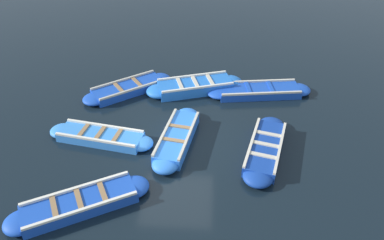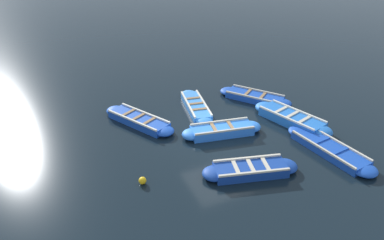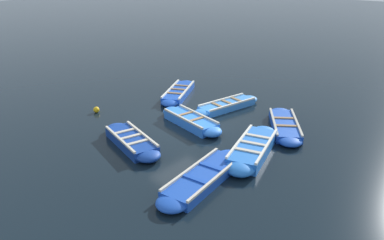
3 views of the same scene
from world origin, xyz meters
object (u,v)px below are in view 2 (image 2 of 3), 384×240
boat_drifting (196,106)px  buoy_orange_near (142,181)px  boat_inner_gap (330,149)px  boat_end_of_row (255,97)px  boat_broadside (292,119)px  boat_stern_in (222,130)px  boat_near_quay (250,170)px  boat_outer_right (139,120)px

boat_drifting → buoy_orange_near: bearing=136.8°
boat_inner_gap → boat_end_of_row: (5.04, 0.12, 0.00)m
boat_end_of_row → boat_broadside: bearing=-175.0°
boat_inner_gap → buoy_orange_near: size_ratio=15.57×
boat_stern_in → boat_end_of_row: boat_stern_in is taller
boat_broadside → boat_near_quay: boat_broadside is taller
boat_inner_gap → boat_end_of_row: bearing=1.3°
boat_drifting → buoy_orange_near: size_ratio=13.78×
boat_stern_in → boat_end_of_row: (2.17, -3.00, -0.03)m
boat_inner_gap → boat_end_of_row: 5.04m
boat_broadside → boat_outer_right: bearing=66.2°
boat_stern_in → boat_end_of_row: 3.70m
boat_stern_in → boat_near_quay: bearing=172.6°
boat_inner_gap → buoy_orange_near: bearing=80.9°
boat_stern_in → boat_inner_gap: boat_stern_in is taller
boat_stern_in → boat_broadside: size_ratio=0.88×
boat_inner_gap → boat_broadside: bearing=-2.5°
boat_drifting → buoy_orange_near: (-4.20, 3.94, -0.02)m
boat_broadside → boat_end_of_row: boat_broadside is taller
boat_outer_right → buoy_orange_near: bearing=164.4°
boat_inner_gap → boat_drifting: bearing=30.6°
boat_end_of_row → buoy_orange_near: boat_end_of_row is taller
boat_drifting → boat_stern_in: 2.47m
boat_near_quay → boat_drifting: bearing=-3.5°
boat_inner_gap → boat_outer_right: 7.88m
boat_drifting → buoy_orange_near: 5.76m
boat_stern_in → boat_broadside: boat_broadside is taller
boat_drifting → boat_outer_right: (-0.19, 2.82, 0.02)m
boat_broadside → boat_end_of_row: 2.59m
boat_stern_in → boat_near_quay: 2.78m
boat_stern_in → boat_near_quay: (-2.76, 0.36, -0.01)m
boat_drifting → boat_end_of_row: 3.05m
boat_drifting → boat_inner_gap: boat_inner_gap is taller
boat_inner_gap → boat_outer_right: boat_outer_right is taller
buoy_orange_near → boat_broadside: bearing=-79.6°
boat_stern_in → boat_end_of_row: bearing=-54.0°
boat_outer_right → boat_stern_in: bearing=-128.5°
boat_stern_in → boat_outer_right: (2.28, 2.86, -0.02)m
boat_broadside → boat_end_of_row: bearing=5.0°
boat_stern_in → boat_outer_right: 3.66m
buoy_orange_near → boat_drifting: bearing=-43.2°
boat_drifting → boat_inner_gap: size_ratio=0.88×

